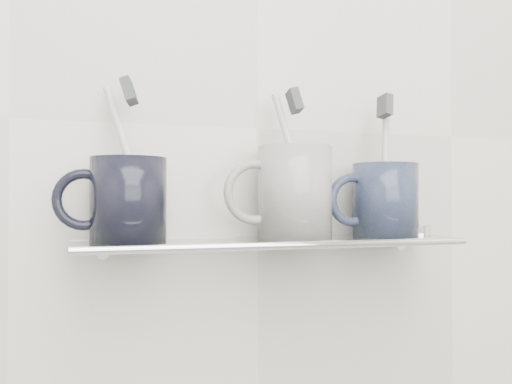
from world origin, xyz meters
name	(u,v)px	position (x,y,z in m)	size (l,w,h in m)	color
wall_back	(258,128)	(0.00, 1.10, 1.25)	(2.50, 2.50, 0.00)	beige
shelf_glass	(273,242)	(0.00, 1.04, 1.10)	(0.50, 0.12, 0.01)	silver
shelf_rail	(289,245)	(0.00, 0.98, 1.10)	(0.01, 0.01, 0.50)	silver
bracket_left	(102,252)	(-0.21, 1.09, 1.09)	(0.02, 0.02, 0.03)	silver
bracket_right	(396,244)	(0.21, 1.09, 1.09)	(0.02, 0.02, 0.03)	silver
mug_left	(129,200)	(-0.18, 1.04, 1.15)	(0.09, 0.09, 0.10)	black
mug_left_handle	(84,200)	(-0.23, 1.04, 1.15)	(0.07, 0.07, 0.01)	black
toothbrush_left	(129,158)	(-0.18, 1.04, 1.20)	(0.01, 0.01, 0.19)	silver
bristles_left	(129,91)	(-0.18, 1.04, 1.28)	(0.01, 0.02, 0.03)	#3C3F42
mug_center	(295,192)	(0.03, 1.04, 1.16)	(0.10, 0.10, 0.12)	white
mug_center_handle	(255,192)	(-0.02, 1.04, 1.16)	(0.08, 0.08, 0.01)	white
toothbrush_center	(295,161)	(0.03, 1.04, 1.20)	(0.01, 0.01, 0.19)	silver
bristles_center	(295,101)	(0.03, 1.04, 1.28)	(0.01, 0.02, 0.03)	#3C3F42
mug_right	(385,200)	(0.17, 1.04, 1.15)	(0.09, 0.09, 0.10)	black
mug_right_handle	(352,200)	(0.12, 1.04, 1.15)	(0.07, 0.07, 0.01)	black
toothbrush_right	(385,163)	(0.17, 1.04, 1.20)	(0.01, 0.01, 0.19)	beige
bristles_right	(385,106)	(0.17, 1.04, 1.28)	(0.01, 0.02, 0.03)	#3C3F42
chrome_cap	(418,230)	(0.22, 1.04, 1.11)	(0.04, 0.04, 0.01)	silver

